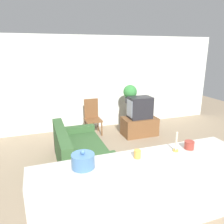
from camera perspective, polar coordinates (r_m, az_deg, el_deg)
ground_plane at (r=3.79m, az=2.13°, el=-21.62°), size 14.00×14.00×0.00m
wall_back at (r=6.39m, az=-9.10°, el=7.19°), size 9.00×0.06×2.70m
couch at (r=4.59m, az=-8.61°, el=-10.51°), size 0.95×1.70×0.80m
tv_stand at (r=6.14m, az=7.15°, el=-3.72°), size 0.94×0.56×0.50m
television at (r=5.97m, az=7.28°, el=1.17°), size 0.62×0.42×0.58m
wooden_chair at (r=6.15m, az=-5.16°, el=-0.97°), size 0.44×0.44×0.98m
plant_stand at (r=6.39m, az=4.60°, el=-1.20°), size 0.15×0.15×0.84m
potted_plant at (r=6.22m, az=4.75°, el=4.89°), size 0.39×0.39×0.51m
foreground_counter at (r=3.00m, az=7.08°, el=-20.65°), size 2.65×0.44×1.06m
decorative_bowl at (r=2.47m, az=-7.57°, el=-12.49°), size 0.26×0.26×0.21m
candle_jar at (r=2.68m, az=6.64°, el=-10.84°), size 0.08×0.08×0.10m
candlestick at (r=2.92m, az=16.38°, el=-8.25°), size 0.07×0.07×0.26m
coffee_tin at (r=3.05m, az=19.52°, el=-8.13°), size 0.13×0.13×0.11m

